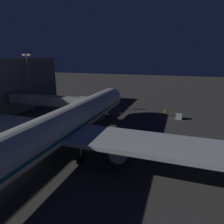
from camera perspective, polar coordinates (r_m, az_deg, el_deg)
name	(u,v)px	position (r m, az deg, el deg)	size (l,w,h in m)	color
ground_plane	(86,136)	(43.92, -7.45, -6.93)	(320.00, 320.00, 0.00)	#383533
airliner_at_gate	(55,130)	(33.24, -16.21, -5.11)	(58.12, 62.05, 18.55)	silver
jet_bridge	(54,101)	(55.03, -16.59, 3.12)	(24.85, 3.40, 6.99)	#9E9E99
apron_floodlight_mast	(29,79)	(66.34, -22.89, 8.82)	(2.90, 0.50, 17.72)	#59595E
baggage_container_mid_row	(179,116)	(58.18, 18.79, -1.23)	(1.64, 1.57, 1.45)	#B7BABF
ground_crew_marshaller_fwd	(165,112)	(59.94, 15.10, -0.12)	(0.40, 0.40, 1.91)	black
traffic_cone_nose_port	(120,114)	(59.50, 2.42, -0.48)	(0.36, 0.36, 0.55)	orange
traffic_cone_nose_starboard	(107,112)	(60.85, -1.56, -0.11)	(0.36, 0.36, 0.55)	orange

